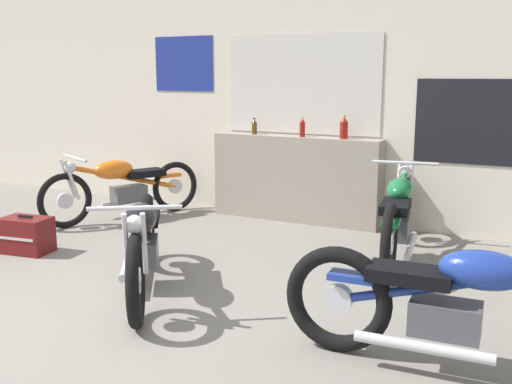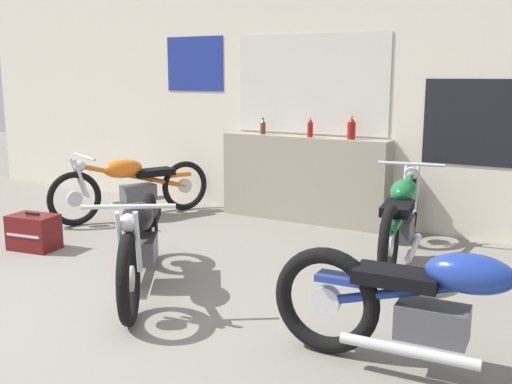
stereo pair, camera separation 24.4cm
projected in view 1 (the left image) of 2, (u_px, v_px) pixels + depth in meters
The scene contains 11 objects.
ground_plane at pixel (34, 326), 4.07m from camera, with size 24.00×24.00×0.00m, color gray.
wall_back at pixel (275, 98), 7.05m from camera, with size 10.00×0.07×2.80m.
sill_counter at pixel (296, 179), 6.91m from camera, with size 2.01×0.28×0.99m.
bottle_leftmost at pixel (254, 127), 7.02m from camera, with size 0.06×0.06×0.19m.
bottle_left_center at pixel (302, 128), 6.71m from camera, with size 0.06×0.06×0.23m.
bottle_center at pixel (344, 128), 6.51m from camera, with size 0.09×0.09×0.26m.
motorcycle_green at pixel (398, 215), 5.48m from camera, with size 0.65×2.01×0.83m.
motorcycle_orange at pixel (123, 186), 7.00m from camera, with size 0.99×1.85×0.79m.
motorcycle_blue at pixel (459, 306), 3.35m from camera, with size 2.07×0.64×0.83m.
motorcycle_black at pixel (142, 242), 4.65m from camera, with size 1.19×1.70×0.81m.
hard_case_darkred at pixel (27, 235), 5.71m from camera, with size 0.49×0.36×0.37m.
Camera 1 is at (3.10, -2.69, 1.68)m, focal length 42.00 mm.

